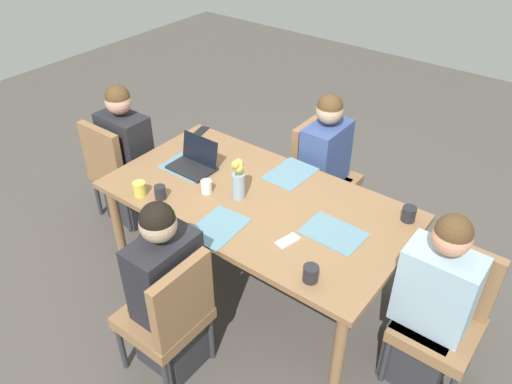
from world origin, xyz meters
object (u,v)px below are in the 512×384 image
at_px(person_head_left_left_near, 430,311).
at_px(phone_silver, 288,241).
at_px(chair_head_left_left_near, 445,311).
at_px(coffee_mug_centre_left, 311,274).
at_px(coffee_mug_near_left, 160,192).
at_px(coffee_mug_near_right, 409,214).
at_px(person_head_right_right_near, 129,163).
at_px(chair_far_left_mid, 170,313).
at_px(phone_black, 201,131).
at_px(chair_near_left_far, 319,170).
at_px(flower_vase, 238,177).
at_px(coffee_mug_far_left, 206,187).
at_px(person_far_left_mid, 168,297).
at_px(laptop_head_right_right_near, 195,162).
at_px(person_near_left_far, 324,173).
at_px(chair_head_right_right_near, 117,167).
at_px(coffee_mug_centre_right, 140,189).
at_px(dining_table, 256,207).

bearing_deg(person_head_left_left_near, phone_silver, 14.67).
distance_m(chair_head_left_left_near, coffee_mug_centre_left, 0.84).
height_order(coffee_mug_near_left, coffee_mug_near_right, coffee_mug_near_right).
bearing_deg(person_head_right_right_near, person_head_left_left_near, 179.53).
relative_size(chair_far_left_mid, phone_black, 6.00).
bearing_deg(chair_near_left_far, coffee_mug_near_left, 70.54).
bearing_deg(flower_vase, coffee_mug_centre_left, 155.37).
bearing_deg(flower_vase, chair_near_left_far, -93.32).
relative_size(person_head_left_left_near, coffee_mug_far_left, 13.33).
relative_size(coffee_mug_far_left, phone_black, 0.60).
distance_m(coffee_mug_near_right, coffee_mug_centre_left, 0.83).
bearing_deg(phone_silver, person_head_left_left_near, 117.78).
bearing_deg(person_far_left_mid, laptop_head_right_right_near, -56.33).
bearing_deg(coffee_mug_far_left, person_head_right_right_near, -8.79).
height_order(flower_vase, laptop_head_right_right_near, flower_vase).
distance_m(coffee_mug_near_left, phone_silver, 0.92).
relative_size(chair_near_left_far, flower_vase, 3.12).
relative_size(chair_far_left_mid, person_head_right_right_near, 0.75).
xyz_separation_m(chair_near_left_far, phone_black, (0.86, 0.44, 0.26)).
xyz_separation_m(person_near_left_far, chair_head_right_right_near, (1.40, 0.90, -0.03)).
distance_m(chair_head_right_right_near, person_head_right_right_near, 0.10).
bearing_deg(coffee_mug_far_left, chair_far_left_mid, 116.75).
bearing_deg(chair_head_left_left_near, person_head_left_left_near, 51.24).
relative_size(coffee_mug_centre_left, phone_silver, 0.63).
bearing_deg(person_far_left_mid, coffee_mug_near_right, -126.08).
height_order(chair_near_left_far, chair_head_right_right_near, same).
relative_size(phone_black, phone_silver, 1.00).
bearing_deg(coffee_mug_centre_left, person_head_right_right_near, -12.06).
distance_m(coffee_mug_centre_left, coffee_mug_centre_right, 1.31).
bearing_deg(person_near_left_far, phone_black, 22.15).
relative_size(person_head_left_left_near, laptop_head_right_right_near, 3.73).
distance_m(person_head_left_left_near, chair_far_left_mid, 1.46).
distance_m(person_head_left_left_near, laptop_head_right_right_near, 1.83).
bearing_deg(phone_silver, laptop_head_right_right_near, -91.63).
height_order(chair_head_left_left_near, flower_vase, flower_vase).
height_order(chair_head_left_left_near, person_far_left_mid, person_far_left_mid).
height_order(person_head_right_right_near, phone_silver, person_head_right_right_near).
xyz_separation_m(chair_near_left_far, coffee_mug_near_left, (0.45, 1.28, 0.30)).
height_order(dining_table, chair_head_right_right_near, chair_head_right_right_near).
height_order(chair_head_right_right_near, coffee_mug_near_left, chair_head_right_right_near).
xyz_separation_m(chair_head_right_right_near, coffee_mug_far_left, (-1.07, 0.08, 0.30)).
xyz_separation_m(chair_head_left_left_near, chair_head_right_right_near, (2.67, 0.13, 0.00)).
xyz_separation_m(coffee_mug_centre_right, phone_silver, (-1.04, -0.21, -0.04)).
bearing_deg(coffee_mug_near_right, chair_head_right_right_near, 11.33).
xyz_separation_m(laptop_head_right_right_near, coffee_mug_centre_right, (0.06, 0.47, 0.00)).
bearing_deg(person_head_left_left_near, phone_black, -12.34).
distance_m(chair_far_left_mid, person_head_right_right_near, 1.65).
relative_size(flower_vase, coffee_mug_near_right, 3.04).
distance_m(coffee_mug_centre_left, coffee_mug_far_left, 1.02).
bearing_deg(chair_head_right_right_near, person_near_left_far, -147.20).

